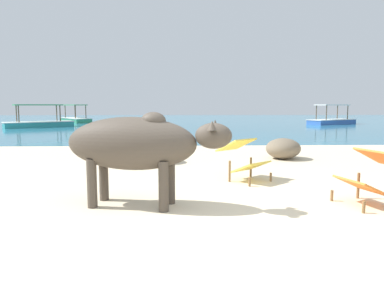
{
  "coord_description": "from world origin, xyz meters",
  "views": [
    {
      "loc": [
        -0.56,
        -3.19,
        1.26
      ],
      "look_at": [
        -0.34,
        3.0,
        0.55
      ],
      "focal_mm": 31.82,
      "sensor_mm": 36.0,
      "label": 1
    }
  ],
  "objects_px": {
    "cow": "(136,144)",
    "boat_blue": "(332,120)",
    "deck_chair_near": "(243,157)",
    "boat_green": "(76,118)",
    "boat_teal": "(39,122)",
    "deck_chair_far": "(372,173)"
  },
  "relations": [
    {
      "from": "boat_green",
      "to": "boat_teal",
      "type": "distance_m",
      "value": 5.58
    },
    {
      "from": "deck_chair_far",
      "to": "boat_blue",
      "type": "relative_size",
      "value": 0.23
    },
    {
      "from": "boat_blue",
      "to": "boat_green",
      "type": "bearing_deg",
      "value": 140.51
    },
    {
      "from": "deck_chair_near",
      "to": "boat_teal",
      "type": "distance_m",
      "value": 16.9
    },
    {
      "from": "cow",
      "to": "boat_green",
      "type": "distance_m",
      "value": 22.37
    },
    {
      "from": "deck_chair_far",
      "to": "boat_green",
      "type": "bearing_deg",
      "value": -80.55
    },
    {
      "from": "boat_teal",
      "to": "deck_chair_far",
      "type": "bearing_deg",
      "value": 90.35
    },
    {
      "from": "boat_blue",
      "to": "cow",
      "type": "bearing_deg",
      "value": -149.55
    },
    {
      "from": "cow",
      "to": "boat_teal",
      "type": "relative_size",
      "value": 0.55
    },
    {
      "from": "boat_green",
      "to": "boat_teal",
      "type": "bearing_deg",
      "value": 140.44
    },
    {
      "from": "boat_blue",
      "to": "boat_teal",
      "type": "bearing_deg",
      "value": 158.25
    },
    {
      "from": "cow",
      "to": "boat_green",
      "type": "height_order",
      "value": "boat_green"
    },
    {
      "from": "cow",
      "to": "deck_chair_near",
      "type": "height_order",
      "value": "cow"
    },
    {
      "from": "boat_green",
      "to": "boat_teal",
      "type": "xyz_separation_m",
      "value": [
        -0.37,
        -5.57,
        0.0
      ]
    },
    {
      "from": "cow",
      "to": "boat_blue",
      "type": "distance_m",
      "value": 20.86
    },
    {
      "from": "cow",
      "to": "deck_chair_near",
      "type": "distance_m",
      "value": 2.11
    },
    {
      "from": "deck_chair_near",
      "to": "boat_teal",
      "type": "relative_size",
      "value": 0.25
    },
    {
      "from": "deck_chair_near",
      "to": "boat_green",
      "type": "height_order",
      "value": "boat_green"
    },
    {
      "from": "deck_chair_far",
      "to": "boat_teal",
      "type": "bearing_deg",
      "value": -72.24
    },
    {
      "from": "deck_chair_far",
      "to": "boat_blue",
      "type": "bearing_deg",
      "value": -128.77
    },
    {
      "from": "deck_chair_far",
      "to": "cow",
      "type": "bearing_deg",
      "value": -16.54
    },
    {
      "from": "cow",
      "to": "boat_blue",
      "type": "height_order",
      "value": "boat_blue"
    }
  ]
}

